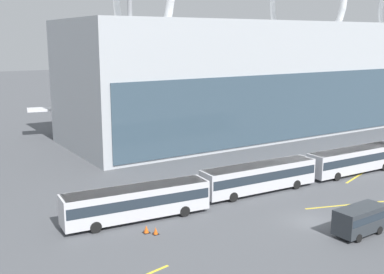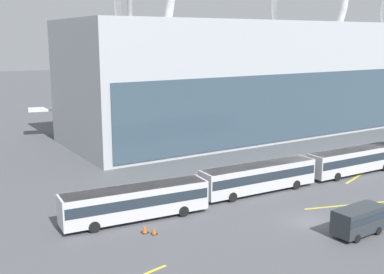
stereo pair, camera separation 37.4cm
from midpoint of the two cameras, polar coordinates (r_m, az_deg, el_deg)
ground_plane at (r=44.67m, az=14.12°, el=-9.76°), size 440.00×440.00×0.00m
terminal_building at (r=103.95m, az=19.64°, el=7.50°), size 119.98×21.28×31.90m
airliner_at_gate_far at (r=85.55m, az=-7.82°, el=4.46°), size 32.51×34.06×14.99m
airliner_parked_remote at (r=113.75m, az=16.18°, el=5.70°), size 36.08×38.46×13.56m
shuttle_bus_0 at (r=43.55m, az=-6.44°, el=-7.51°), size 13.59×3.77×3.03m
shuttle_bus_1 at (r=51.30m, az=8.13°, el=-4.58°), size 13.50×3.10×3.03m
shuttle_bus_2 at (r=61.03m, az=18.88°, el=-2.48°), size 13.46×2.85×3.03m
service_van_foreground at (r=42.58m, az=19.39°, el=-9.16°), size 4.90×2.28×2.36m
floodlight_mast at (r=60.53m, az=-7.13°, el=12.71°), size 2.08×2.08×29.51m
lane_stripe_1 at (r=61.68m, az=19.69°, el=-4.11°), size 9.76×3.67×0.01m
lane_stripe_2 at (r=50.37m, az=18.98°, el=-7.56°), size 10.50×3.56×0.01m
traffic_cone_1 at (r=40.88m, az=-4.25°, el=-11.02°), size 0.51×0.51×0.62m
traffic_cone_2 at (r=41.23m, az=-5.36°, el=-10.81°), size 0.58×0.58×0.66m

